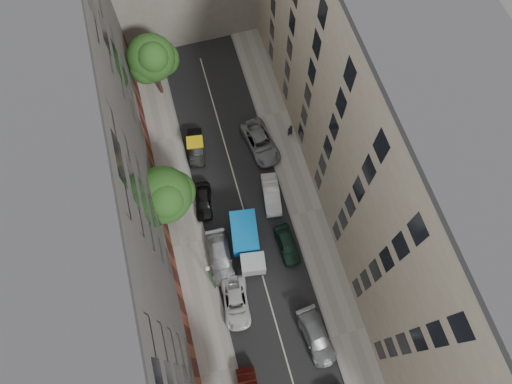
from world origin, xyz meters
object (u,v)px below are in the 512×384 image
object	(u,v)px
tarp_truck	(247,242)
car_left_5	(196,147)
car_right_4	(260,143)
lamp_post	(210,277)
car_left_3	(220,258)
pedestrian	(290,130)
tree_far	(153,60)
car_right_2	(287,245)
car_left_4	(203,201)
tree_mid	(164,196)
car_right_1	(316,337)
car_right_3	(271,194)
car_left_2	(236,303)

from	to	relation	value
tarp_truck	car_left_5	world-z (taller)	tarp_truck
car_right_4	lamp_post	bearing A→B (deg)	-130.20
car_left_3	pedestrian	world-z (taller)	pedestrian
tarp_truck	tree_far	distance (m)	19.02
car_left_3	car_right_2	bearing A→B (deg)	-1.08
car_left_4	tree_mid	bearing A→B (deg)	-161.42
tarp_truck	car_left_5	size ratio (longest dim) A/B	1.42
car_right_1	lamp_post	world-z (taller)	lamp_post
car_left_3	tree_mid	xyz separation A→B (m)	(-3.14, 5.13, 4.03)
car_left_4	tree_mid	distance (m)	5.07
car_right_4	tree_far	distance (m)	12.63
car_right_4	car_left_5	bearing A→B (deg)	160.04
car_right_3	car_right_4	world-z (taller)	car_right_4
car_right_4	tree_mid	distance (m)	11.48
tarp_truck	car_left_5	xyz separation A→B (m)	(-2.20, 10.66, -0.72)
car_right_4	pedestrian	xyz separation A→B (m)	(3.11, 0.41, 0.25)
car_left_3	car_left_4	distance (m)	5.60
tree_mid	tree_far	xyz separation A→B (m)	(1.64, 13.59, 0.49)
car_right_4	pedestrian	size ratio (longest dim) A/B	3.19
car_right_4	tree_far	xyz separation A→B (m)	(-7.96, 8.71, 4.49)
car_left_2	pedestrian	distance (m)	17.16
tree_mid	pedestrian	bearing A→B (deg)	22.58
car_left_4	lamp_post	xyz separation A→B (m)	(-0.84, -7.86, 3.85)
car_left_2	tree_far	bearing A→B (deg)	101.39
car_left_4	car_left_2	bearing A→B (deg)	-77.23
car_right_3	tree_far	xyz separation A→B (m)	(-7.47, 14.16, 4.55)
car_right_1	tarp_truck	bearing A→B (deg)	104.59
car_right_4	tree_mid	size ratio (longest dim) A/B	0.75
car_right_1	car_left_3	bearing A→B (deg)	119.07
tarp_truck	pedestrian	xyz separation A→B (m)	(7.00, 9.88, -0.40)
car_left_2	car_right_2	bearing A→B (deg)	39.92
car_left_2	pedestrian	bearing A→B (deg)	64.27
car_right_2	car_right_1	bearing A→B (deg)	-91.56
car_left_4	pedestrian	xyz separation A→B (m)	(9.76, 4.81, 0.35)
tree_far	lamp_post	xyz separation A→B (m)	(0.47, -20.98, -0.74)
car_right_1	tree_mid	size ratio (longest dim) A/B	0.68
car_left_5	car_right_2	bearing A→B (deg)	-55.96
pedestrian	car_left_5	bearing A→B (deg)	-17.51
tree_mid	pedestrian	world-z (taller)	tree_mid
car_left_4	tree_mid	size ratio (longest dim) A/B	0.52
car_right_2	tree_mid	distance (m)	11.41
tarp_truck	pedestrian	world-z (taller)	tarp_truck
car_left_3	car_right_1	bearing A→B (deg)	-52.05
car_right_3	lamp_post	xyz separation A→B (m)	(-7.00, -6.81, 3.81)
tree_mid	lamp_post	distance (m)	7.69
tree_far	car_right_2	bearing A→B (deg)	-68.65
car_right_4	tree_mid	world-z (taller)	tree_mid
car_left_2	tarp_truck	bearing A→B (deg)	71.16
car_left_4	car_right_3	world-z (taller)	car_right_3
tarp_truck	tree_far	xyz separation A→B (m)	(-4.07, 18.18, 3.85)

